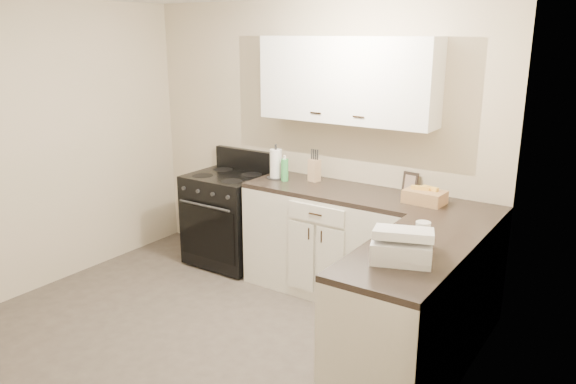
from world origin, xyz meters
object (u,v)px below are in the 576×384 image
Objects in this scene: stove at (229,218)px; countertop_grill at (402,248)px; wicker_basket at (425,197)px; knife_block at (314,170)px; paper_towel at (276,164)px.

countertop_grill is at bearing -25.96° from stove.
countertop_grill is at bearing -75.69° from wicker_basket.
wicker_basket is 0.89× the size of countertop_grill.
paper_towel is (-0.34, -0.10, 0.03)m from knife_block.
knife_block reaches higher than wicker_basket.
paper_towel is at bearing 126.20° from countertop_grill.
wicker_basket is at bearing 1.46° from stove.
stove is 2.89× the size of wicker_basket.
paper_towel is (0.55, 0.04, 0.61)m from stove.
paper_towel is 2.04m from countertop_grill.
stove is 2.02m from wicker_basket.
knife_block is 0.65× the size of wicker_basket.
knife_block is 1.06m from wicker_basket.
stove is 4.43× the size of knife_block.
paper_towel reaches higher than stove.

